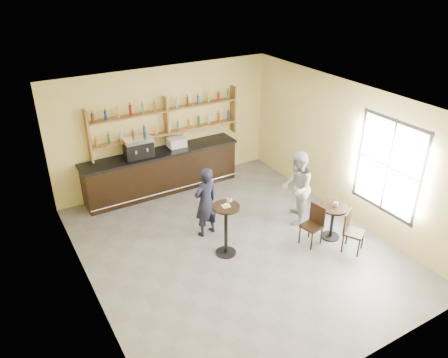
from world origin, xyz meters
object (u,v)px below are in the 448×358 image
bar_counter (162,171)px  pedestal_table (226,230)px  cafe_table (332,222)px  patron_second (297,188)px  pastry_case (176,143)px  chair_west (311,226)px  espresso_machine (138,147)px  man_main (206,202)px  chair_south (354,232)px

bar_counter → pedestal_table: size_ratio=3.60×
cafe_table → patron_second: patron_second is taller
bar_counter → pastry_case: 0.84m
bar_counter → chair_west: bar_counter is taller
espresso_machine → cafe_table: bearing=-48.2°
cafe_table → chair_west: 0.56m
espresso_machine → pastry_case: (1.03, 0.00, -0.11)m
man_main → chair_west: bearing=128.5°
patron_second → chair_south: bearing=51.0°
espresso_machine → patron_second: 4.00m
pastry_case → cafe_table: (1.90, -3.90, -0.88)m
cafe_table → chair_west: chair_west is taller
pastry_case → cafe_table: 4.43m
pastry_case → pedestal_table: bearing=-97.6°
cafe_table → espresso_machine: bearing=126.9°
cafe_table → chair_south: (0.05, -0.60, 0.07)m
bar_counter → patron_second: (2.07, -2.96, 0.33)m
pastry_case → chair_west: 4.16m
bar_counter → patron_second: size_ratio=2.34×
cafe_table → chair_south: size_ratio=0.86×
espresso_machine → patron_second: size_ratio=0.39×
espresso_machine → man_main: 2.51m
chair_south → chair_west: bearing=103.1°
bar_counter → pedestal_table: (0.04, -3.23, 0.02)m
espresso_machine → pedestal_table: bearing=-74.3°
bar_counter → espresso_machine: 1.00m
chair_west → espresso_machine: bearing=-159.3°
man_main → cafe_table: bearing=135.0°
chair_west → pedestal_table: bearing=-120.3°
pedestal_table → patron_second: size_ratio=0.65×
man_main → chair_south: (2.37, -2.13, -0.36)m
man_main → patron_second: 2.13m
pastry_case → chair_south: (1.95, -4.50, -0.81)m
bar_counter → man_main: (0.03, -2.37, 0.25)m
chair_west → chair_south: size_ratio=0.98×
bar_counter → espresso_machine: bearing=180.0°
bar_counter → patron_second: patron_second is taller
espresso_machine → patron_second: (2.65, -2.96, -0.48)m
bar_counter → man_main: man_main is taller
pastry_case → bar_counter: bearing=179.8°
espresso_machine → chair_south: espresso_machine is taller
cafe_table → patron_second: size_ratio=0.44×
pastry_case → patron_second: 3.39m
cafe_table → chair_south: 0.61m
chair_west → pastry_case: bearing=-171.7°
pastry_case → patron_second: patron_second is taller
pastry_case → pedestal_table: size_ratio=0.40×
cafe_table → chair_south: chair_south is taller
chair_south → patron_second: (-0.33, 1.55, 0.43)m
chair_west → patron_second: (0.27, 0.90, 0.44)m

